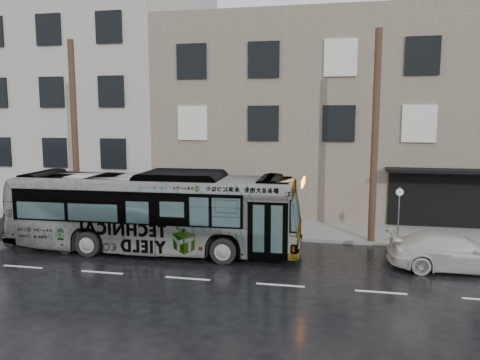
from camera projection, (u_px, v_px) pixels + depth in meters
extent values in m
plane|color=black|center=(207.00, 257.00, 18.51)|extent=(120.00, 120.00, 0.00)
cube|color=gray|center=(234.00, 227.00, 23.26)|extent=(90.00, 3.60, 0.15)
cube|color=gray|center=(338.00, 117.00, 29.12)|extent=(20.00, 12.00, 11.00)
cube|color=#AAA8A1|center=(24.00, 83.00, 34.79)|extent=(26.00, 15.00, 16.00)
cylinder|color=#503828|center=(375.00, 138.00, 19.81)|extent=(0.30, 0.30, 9.00)
cylinder|color=#503828|center=(75.00, 135.00, 22.58)|extent=(0.30, 0.30, 9.00)
cylinder|color=slate|center=(398.00, 215.00, 20.04)|extent=(0.06, 0.06, 2.40)
imported|color=#B2B2B2|center=(154.00, 211.00, 19.18)|extent=(12.06, 3.08, 3.34)
imported|color=beige|center=(454.00, 252.00, 16.94)|extent=(4.76, 2.16, 1.35)
imported|color=black|center=(50.00, 228.00, 20.02)|extent=(5.08, 2.36, 1.61)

